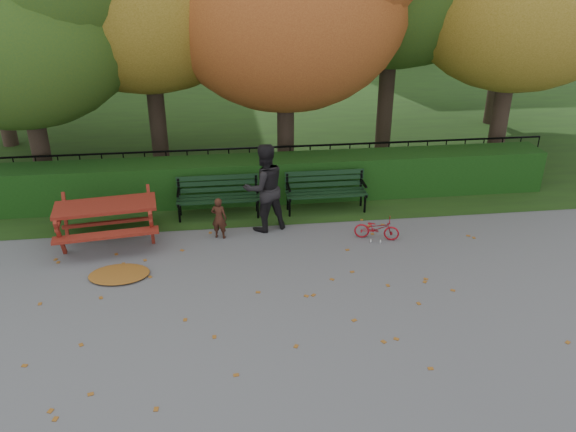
{
  "coord_description": "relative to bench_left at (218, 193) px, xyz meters",
  "views": [
    {
      "loc": [
        -1.18,
        -7.73,
        5.34
      ],
      "look_at": [
        -0.04,
        1.36,
        1.0
      ],
      "focal_mm": 35.0,
      "sensor_mm": 36.0,
      "label": 1
    }
  ],
  "objects": [
    {
      "name": "hedge",
      "position": [
        1.3,
        0.8,
        -0.02
      ],
      "size": [
        13.0,
        0.9,
        1.0
      ],
      "primitive_type": "cube",
      "color": "black",
      "rests_on": "ground"
    },
    {
      "name": "leaf_scatter",
      "position": [
        1.3,
        -3.4,
        -0.51
      ],
      "size": [
        9.0,
        5.7,
        0.01
      ],
      "primitive_type": null,
      "color": "brown",
      "rests_on": "ground"
    },
    {
      "name": "ground",
      "position": [
        1.3,
        -3.7,
        -0.52
      ],
      "size": [
        90.0,
        90.0,
        0.0
      ],
      "primitive_type": "plane",
      "color": "slate",
      "rests_on": "ground"
    },
    {
      "name": "bicycle",
      "position": [
        3.17,
        -1.56,
        -0.28
      ],
      "size": [
        0.96,
        0.59,
        0.48
      ],
      "primitive_type": "imported",
      "rotation": [
        0.0,
        0.0,
        1.25
      ],
      "color": "maroon",
      "rests_on": "ground"
    },
    {
      "name": "iron_fence",
      "position": [
        1.3,
        1.6,
        0.02
      ],
      "size": [
        14.0,
        0.04,
        1.02
      ],
      "color": "black",
      "rests_on": "ground"
    },
    {
      "name": "leaf_pile",
      "position": [
        -1.84,
        -2.39,
        -0.48
      ],
      "size": [
        1.2,
        0.92,
        0.08
      ],
      "primitive_type": "ellipsoid",
      "rotation": [
        0.0,
        0.0,
        0.15
      ],
      "color": "brown",
      "rests_on": "ground"
    },
    {
      "name": "picnic_table",
      "position": [
        -2.2,
        -1.02,
        0.13
      ],
      "size": [
        2.13,
        1.8,
        0.95
      ],
      "rotation": [
        0.0,
        0.0,
        0.13
      ],
      "color": "maroon",
      "rests_on": "ground"
    },
    {
      "name": "adult",
      "position": [
        0.96,
        -0.8,
        0.42
      ],
      "size": [
        1.09,
        0.97,
        1.87
      ],
      "primitive_type": "imported",
      "rotation": [
        0.0,
        0.0,
        3.48
      ],
      "color": "black",
      "rests_on": "ground"
    },
    {
      "name": "bench_right",
      "position": [
        2.4,
        0.0,
        0.0
      ],
      "size": [
        1.8,
        0.57,
        0.88
      ],
      "color": "black",
      "rests_on": "ground"
    },
    {
      "name": "grass_strip",
      "position": [
        1.3,
        10.3,
        -0.51
      ],
      "size": [
        90.0,
        90.0,
        0.0
      ],
      "primitive_type": "plane",
      "color": "#1D3213",
      "rests_on": "ground"
    },
    {
      "name": "bench_left",
      "position": [
        0.0,
        0.0,
        0.0
      ],
      "size": [
        1.8,
        0.57,
        0.88
      ],
      "color": "black",
      "rests_on": "ground"
    },
    {
      "name": "child",
      "position": [
        0.0,
        -1.09,
        -0.08
      ],
      "size": [
        0.37,
        0.3,
        0.88
      ],
      "primitive_type": "imported",
      "rotation": [
        0.0,
        0.0,
        2.83
      ],
      "color": "#3A1C12",
      "rests_on": "ground"
    }
  ]
}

